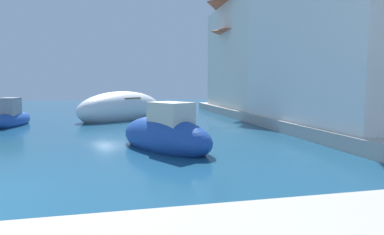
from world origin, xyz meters
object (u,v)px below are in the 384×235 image
moored_boat_0 (122,109)px  waterfront_building_main (348,17)px  waterfront_building_annex (261,63)px  moored_boat_3 (12,118)px  quayside_tree (321,68)px  moored_boat_6 (165,135)px  waterfront_building_far (261,49)px

moored_boat_0 → waterfront_building_main: waterfront_building_main is taller
moored_boat_0 → waterfront_building_annex: (9.78, 1.44, 3.02)m
moored_boat_0 → waterfront_building_annex: bearing=144.1°
moored_boat_3 → waterfront_building_annex: waterfront_building_annex is taller
moored_boat_3 → quayside_tree: (15.72, -2.70, 2.54)m
moored_boat_6 → quayside_tree: bearing=-92.9°
waterfront_building_main → waterfront_building_far: size_ratio=0.97×
moored_boat_0 → quayside_tree: bearing=110.1°
waterfront_building_main → waterfront_building_annex: bearing=90.0°
waterfront_building_annex → quayside_tree: waterfront_building_annex is taller
moored_boat_0 → moored_boat_6: moored_boat_0 is taller
moored_boat_3 → waterfront_building_annex: (15.24, 3.66, 3.23)m
moored_boat_3 → waterfront_building_far: bearing=-69.8°
moored_boat_0 → moored_boat_6: size_ratio=1.48×
moored_boat_3 → waterfront_building_far: size_ratio=0.35×
waterfront_building_main → quayside_tree: size_ratio=2.65×
waterfront_building_far → quayside_tree: (0.48, -6.41, -1.70)m
waterfront_building_annex → moored_boat_6: bearing=-126.8°
quayside_tree → waterfront_building_annex: bearing=94.3°
moored_boat_6 → waterfront_building_far: size_ratio=0.43×
moored_boat_0 → waterfront_building_main: 13.04m
moored_boat_6 → quayside_tree: (8.85, 4.83, 2.48)m
waterfront_building_far → quayside_tree: bearing=-85.8°
moored_boat_0 → waterfront_building_far: bearing=144.4°
moored_boat_3 → moored_boat_6: (6.86, -7.53, 0.06)m
waterfront_building_main → waterfront_building_far: bearing=90.0°
moored_boat_0 → quayside_tree: quayside_tree is taller
waterfront_building_main → quayside_tree: bearing=79.2°
moored_boat_3 → waterfront_building_far: (15.24, 3.70, 4.25)m
waterfront_building_far → moored_boat_0: bearing=-171.3°
moored_boat_3 → waterfront_building_far: waterfront_building_far is taller
moored_boat_0 → moored_boat_6: 9.85m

